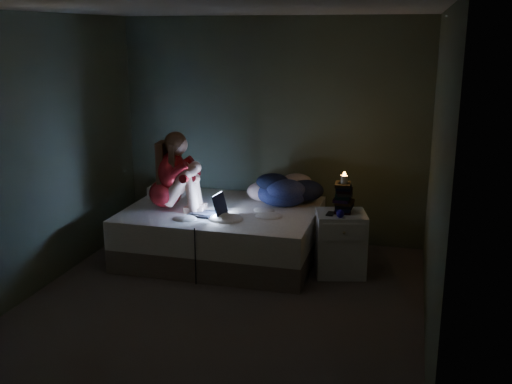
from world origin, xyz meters
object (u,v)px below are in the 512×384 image
(laptop, at_px, (206,203))
(woman, at_px, (164,171))
(bed, at_px, (223,233))
(candle, at_px, (344,179))
(nightstand, at_px, (340,243))
(phone, at_px, (329,213))

(laptop, bearing_deg, woman, 175.77)
(bed, xyz_separation_m, laptop, (-0.08, -0.28, 0.41))
(woman, height_order, candle, woman)
(laptop, distance_m, nightstand, 1.45)
(woman, height_order, laptop, woman)
(bed, xyz_separation_m, candle, (1.32, -0.11, 0.72))
(bed, bearing_deg, laptop, -105.47)
(bed, relative_size, candle, 25.49)
(bed, height_order, woman, woman)
(laptop, relative_size, candle, 4.62)
(candle, bearing_deg, bed, 175.17)
(laptop, distance_m, candle, 1.45)
(phone, bearing_deg, bed, -171.35)
(woman, distance_m, nightstand, 2.00)
(laptop, bearing_deg, bed, 80.59)
(bed, distance_m, woman, 0.93)
(laptop, distance_m, phone, 1.28)
(bed, xyz_separation_m, nightstand, (1.31, -0.13, 0.05))
(bed, xyz_separation_m, phone, (1.20, -0.18, 0.38))
(woman, distance_m, candle, 1.90)
(laptop, height_order, candle, candle)
(phone, bearing_deg, laptop, -158.10)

